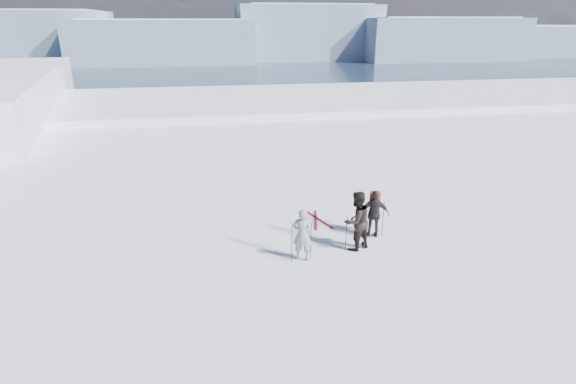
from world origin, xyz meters
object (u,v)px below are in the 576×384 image
at_px(skier_dark, 356,221).
at_px(skier_grey, 302,235).
at_px(skis_loose, 318,220).
at_px(skier_pack, 374,214).

bearing_deg(skier_dark, skier_grey, -14.15).
distance_m(skier_dark, skis_loose, 2.57).
relative_size(skier_grey, skier_dark, 0.86).
xyz_separation_m(skier_grey, skier_pack, (2.64, 1.12, -0.01)).
xyz_separation_m(skier_grey, skis_loose, (1.13, 2.69, -0.81)).
relative_size(skier_grey, skis_loose, 0.98).
bearing_deg(skis_loose, skier_pack, -46.02).
xyz_separation_m(skier_dark, skier_pack, (0.87, 0.73, -0.15)).
bearing_deg(skis_loose, skier_dark, -74.29).
bearing_deg(skier_grey, skis_loose, -93.12).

